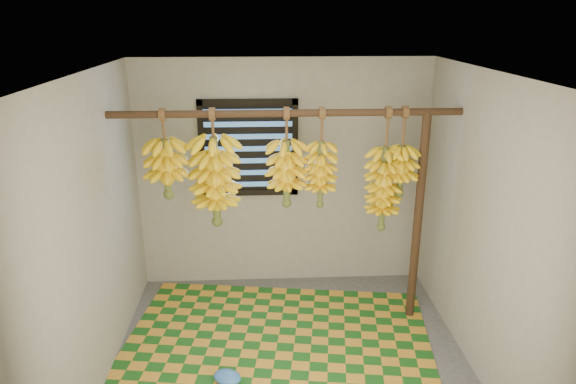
{
  "coord_description": "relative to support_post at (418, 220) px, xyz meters",
  "views": [
    {
      "loc": [
        -0.22,
        -3.58,
        2.79
      ],
      "look_at": [
        0.0,
        0.55,
        1.35
      ],
      "focal_mm": 32.0,
      "sensor_mm": 36.0,
      "label": 1
    }
  ],
  "objects": [
    {
      "name": "banana_bunch_c",
      "position": [
        -1.2,
        0.0,
        0.47
      ],
      "size": [
        0.34,
        0.34,
        0.87
      ],
      "color": "brown",
      "rests_on": "hanging_pole"
    },
    {
      "name": "banana_bunch_d",
      "position": [
        -0.9,
        -0.0,
        0.46
      ],
      "size": [
        0.29,
        0.29,
        0.89
      ],
      "color": "brown",
      "rests_on": "hanging_pole"
    },
    {
      "name": "floor",
      "position": [
        -1.2,
        -0.7,
        -1.0
      ],
      "size": [
        3.0,
        3.0,
        0.01
      ],
      "primitive_type": "cube",
      "color": "#4A4A4A",
      "rests_on": "ground"
    },
    {
      "name": "wall_right",
      "position": [
        0.3,
        -0.7,
        0.2
      ],
      "size": [
        0.01,
        3.0,
        2.4
      ],
      "primitive_type": "cube",
      "color": "gray",
      "rests_on": "floor"
    },
    {
      "name": "banana_bunch_b",
      "position": [
        -1.83,
        0.0,
        0.41
      ],
      "size": [
        0.41,
        0.41,
        1.04
      ],
      "color": "brown",
      "rests_on": "hanging_pole"
    },
    {
      "name": "ceiling",
      "position": [
        -1.2,
        -0.7,
        1.4
      ],
      "size": [
        3.0,
        3.0,
        0.01
      ],
      "primitive_type": "cube",
      "color": "silver",
      "rests_on": "wall_back"
    },
    {
      "name": "woven_mat",
      "position": [
        -1.32,
        -0.51,
        -0.99
      ],
      "size": [
        2.99,
        2.53,
        0.01
      ],
      "primitive_type": "cube",
      "rotation": [
        0.0,
        0.0,
        -0.14
      ],
      "color": "#195519",
      "rests_on": "floor"
    },
    {
      "name": "support_post",
      "position": [
        0.0,
        0.0,
        0.0
      ],
      "size": [
        0.08,
        0.08,
        2.0
      ],
      "primitive_type": "cylinder",
      "color": "#402918",
      "rests_on": "floor"
    },
    {
      "name": "banana_bunch_f",
      "position": [
        -0.19,
        0.0,
        0.48
      ],
      "size": [
        0.29,
        0.29,
        0.8
      ],
      "color": "brown",
      "rests_on": "hanging_pole"
    },
    {
      "name": "banana_bunch_a",
      "position": [
        -2.24,
        0.0,
        0.53
      ],
      "size": [
        0.36,
        0.36,
        0.77
      ],
      "color": "brown",
      "rests_on": "hanging_pole"
    },
    {
      "name": "plastic_bag",
      "position": [
        -1.72,
        -0.9,
        -0.94
      ],
      "size": [
        0.28,
        0.25,
        0.1
      ],
      "primitive_type": "ellipsoid",
      "rotation": [
        0.0,
        0.0,
        -0.44
      ],
      "color": "#3470C4",
      "rests_on": "woven_mat"
    },
    {
      "name": "hanging_pole",
      "position": [
        -1.2,
        0.0,
        1.0
      ],
      "size": [
        3.0,
        0.06,
        0.06
      ],
      "primitive_type": "cylinder",
      "rotation": [
        0.0,
        1.57,
        0.0
      ],
      "color": "#402918",
      "rests_on": "wall_left"
    },
    {
      "name": "wall_left",
      "position": [
        -2.71,
        -0.7,
        0.2
      ],
      "size": [
        0.01,
        3.0,
        2.4
      ],
      "primitive_type": "cube",
      "color": "gray",
      "rests_on": "floor"
    },
    {
      "name": "wall_back",
      "position": [
        -1.2,
        0.8,
        0.2
      ],
      "size": [
        3.0,
        0.01,
        2.4
      ],
      "primitive_type": "cube",
      "color": "gray",
      "rests_on": "floor"
    },
    {
      "name": "banana_bunch_e",
      "position": [
        -0.34,
        0.0,
        0.31
      ],
      "size": [
        0.32,
        0.32,
        1.13
      ],
      "color": "brown",
      "rests_on": "hanging_pole"
    },
    {
      "name": "window",
      "position": [
        -1.55,
        0.78,
        0.5
      ],
      "size": [
        1.0,
        0.04,
        1.0
      ],
      "color": "black",
      "rests_on": "wall_back"
    }
  ]
}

